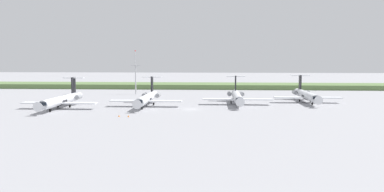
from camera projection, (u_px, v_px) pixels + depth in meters
name	position (u px, v px, depth m)	size (l,w,h in m)	color
ground_plane	(195.00, 99.00, 143.72)	(500.00, 500.00, 0.00)	#939399
grass_berm	(200.00, 86.00, 192.80)	(320.00, 20.00, 2.34)	#597542
regional_jet_nearest	(61.00, 100.00, 116.01)	(22.81, 31.00, 9.00)	silver
regional_jet_second	(147.00, 98.00, 121.37)	(22.81, 31.00, 9.00)	silver
regional_jet_third	(237.00, 97.00, 126.33)	(22.81, 31.00, 9.00)	silver
regional_jet_fourth	(306.00, 95.00, 131.60)	(22.81, 31.00, 9.00)	silver
antenna_mast	(136.00, 76.00, 160.52)	(4.40, 0.50, 18.56)	#B2B2B7
safety_cone_front_marker	(119.00, 116.00, 99.54)	(0.44, 0.44, 0.55)	orange
safety_cone_mid_marker	(128.00, 116.00, 99.09)	(0.44, 0.44, 0.55)	orange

